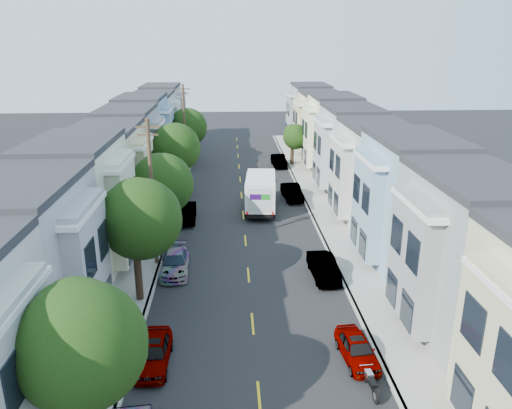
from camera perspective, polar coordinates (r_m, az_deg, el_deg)
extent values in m
plane|color=black|center=(33.45, -0.87, -8.08)|extent=(160.00, 160.00, 0.00)
cube|color=black|center=(47.35, -1.58, 0.00)|extent=(12.00, 70.00, 0.02)
cube|color=gray|center=(47.58, -8.88, -0.04)|extent=(0.30, 70.00, 0.15)
cube|color=gray|center=(47.85, 5.68, 0.20)|extent=(0.30, 70.00, 0.15)
cube|color=gray|center=(47.73, -10.43, -0.07)|extent=(2.60, 70.00, 0.15)
cube|color=gray|center=(48.06, 7.22, 0.22)|extent=(2.60, 70.00, 0.15)
cube|color=gold|center=(47.35, -1.58, -0.01)|extent=(0.12, 70.00, 0.01)
cube|color=#B6B6AC|center=(48.40, -14.89, -0.23)|extent=(5.00, 70.00, 8.50)
cube|color=#B6B6AC|center=(48.90, 11.60, 0.21)|extent=(5.00, 70.00, 8.50)
sphere|color=#1F400E|center=(18.46, -19.62, -14.97)|extent=(4.47, 4.47, 4.47)
cylinder|color=black|center=(30.39, -13.31, -7.71)|extent=(0.44, 0.44, 3.57)
sphere|color=#1F400E|center=(29.03, -13.21, -1.61)|extent=(4.70, 4.70, 4.70)
cylinder|color=black|center=(39.19, -10.95, -2.06)|extent=(0.44, 0.44, 2.91)
sphere|color=#1F400E|center=(38.20, -10.78, 2.31)|extent=(4.70, 4.70, 4.70)
cylinder|color=black|center=(48.61, -9.45, 2.43)|extent=(0.44, 0.44, 3.57)
sphere|color=#1F400E|center=(47.77, -9.30, 6.41)|extent=(4.70, 4.70, 4.70)
cylinder|color=black|center=(63.23, -8.02, 5.92)|extent=(0.44, 0.44, 3.02)
sphere|color=#1F400E|center=(62.61, -7.87, 8.74)|extent=(4.70, 4.70, 4.70)
cylinder|color=black|center=(62.28, 4.14, 5.61)|extent=(0.44, 0.44, 2.51)
sphere|color=#1F400E|center=(61.85, 4.47, 7.73)|extent=(3.10, 3.10, 3.10)
cylinder|color=#42301E|center=(33.84, -11.77, 0.96)|extent=(0.26, 0.26, 10.00)
cube|color=#42301E|center=(32.80, -12.29, 8.66)|extent=(1.60, 0.12, 0.12)
cylinder|color=#42301E|center=(59.01, -8.16, 8.48)|extent=(0.26, 0.26, 10.00)
cube|color=#42301E|center=(58.42, -8.37, 12.93)|extent=(1.60, 0.12, 0.12)
cube|color=silver|center=(44.24, 0.61, 1.39)|extent=(2.58, 4.62, 2.52)
cube|color=silver|center=(47.51, 0.36, 2.46)|extent=(2.58, 2.15, 2.32)
cube|color=black|center=(45.58, 0.53, 0.07)|extent=(2.37, 6.63, 0.26)
cube|color=#2D0A51|center=(41.93, 0.30, 0.87)|extent=(0.97, 0.04, 0.47)
cube|color=#198C1E|center=(41.98, 1.47, 0.89)|extent=(0.75, 0.04, 0.47)
cylinder|color=black|center=(43.45, -0.81, -1.03)|extent=(0.30, 0.97, 0.97)
cylinder|color=black|center=(43.60, 2.23, -0.98)|extent=(0.30, 0.97, 0.97)
cylinder|color=black|center=(47.56, -1.02, 0.69)|extent=(0.30, 0.97, 0.97)
cylinder|color=black|center=(47.69, 1.77, 0.73)|extent=(0.30, 0.97, 0.97)
imported|color=black|center=(55.55, -0.03, 3.46)|extent=(1.67, 4.02, 1.29)
imported|color=black|center=(25.29, -11.65, -16.26)|extent=(1.59, 4.12, 1.33)
imported|color=#979DA2|center=(34.06, -9.25, -6.58)|extent=(2.09, 4.55, 1.34)
imported|color=black|center=(43.30, -7.93, -0.95)|extent=(1.69, 4.40, 1.45)
imported|color=#494E53|center=(25.61, 11.46, -15.88)|extent=(1.79, 3.94, 1.24)
imported|color=white|center=(33.14, 7.73, -7.17)|extent=(1.68, 4.29, 1.41)
imported|color=black|center=(48.81, 4.13, 1.41)|extent=(1.92, 4.49, 1.46)
imported|color=black|center=(61.62, 2.62, 4.99)|extent=(1.73, 4.37, 1.43)
cylinder|color=black|center=(24.55, 12.47, -18.47)|extent=(0.12, 0.66, 0.66)
cylinder|color=black|center=(23.45, 13.44, -20.54)|extent=(0.12, 0.66, 0.66)
cube|color=black|center=(23.88, 12.97, -19.13)|extent=(0.23, 1.14, 0.19)
cube|color=#B2B2B2|center=(23.96, 12.84, -18.37)|extent=(0.29, 0.46, 0.23)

